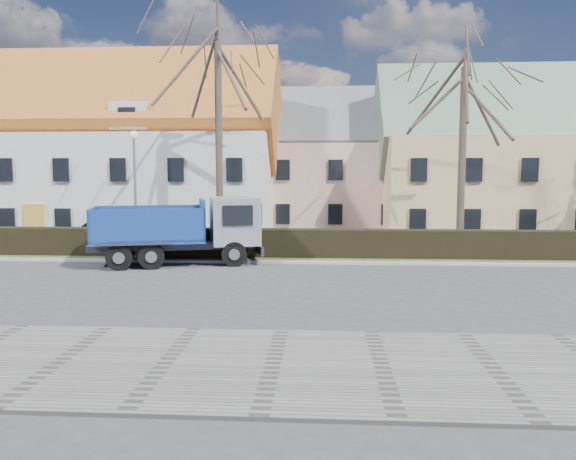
# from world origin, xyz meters

# --- Properties ---
(ground) EXTENTS (120.00, 120.00, 0.00)m
(ground) POSITION_xyz_m (0.00, 0.00, 0.00)
(ground) COLOR #39383B
(sidewalk_near) EXTENTS (80.00, 5.00, 0.08)m
(sidewalk_near) POSITION_xyz_m (0.00, -8.50, 0.04)
(sidewalk_near) COLOR slate
(sidewalk_near) RESTS_ON ground
(curb_far) EXTENTS (80.00, 0.30, 0.12)m
(curb_far) POSITION_xyz_m (0.00, 4.60, 0.06)
(curb_far) COLOR #AEA89F
(curb_far) RESTS_ON ground
(grass_strip) EXTENTS (80.00, 3.00, 0.10)m
(grass_strip) POSITION_xyz_m (0.00, 6.20, 0.05)
(grass_strip) COLOR #3C4929
(grass_strip) RESTS_ON ground
(hedge) EXTENTS (60.00, 0.90, 1.30)m
(hedge) POSITION_xyz_m (0.00, 6.00, 0.65)
(hedge) COLOR black
(hedge) RESTS_ON ground
(building_white) EXTENTS (26.80, 10.80, 9.50)m
(building_white) POSITION_xyz_m (-13.00, 16.00, 4.75)
(building_white) COLOR silver
(building_white) RESTS_ON ground
(building_pink) EXTENTS (10.80, 8.80, 8.00)m
(building_pink) POSITION_xyz_m (4.00, 20.00, 4.00)
(building_pink) COLOR beige
(building_pink) RESTS_ON ground
(building_yellow) EXTENTS (18.80, 10.80, 8.50)m
(building_yellow) POSITION_xyz_m (16.00, 17.00, 4.25)
(building_yellow) COLOR #D7B276
(building_yellow) RESTS_ON ground
(tree_1) EXTENTS (9.20, 9.20, 12.65)m
(tree_1) POSITION_xyz_m (-2.00, 8.50, 6.33)
(tree_1) COLOR #40362C
(tree_1) RESTS_ON ground
(tree_2) EXTENTS (8.00, 8.00, 11.00)m
(tree_2) POSITION_xyz_m (10.00, 8.50, 5.50)
(tree_2) COLOR #40362C
(tree_2) RESTS_ON ground
(dump_truck) EXTENTS (7.91, 4.64, 2.98)m
(dump_truck) POSITION_xyz_m (-3.29, 4.11, 1.49)
(dump_truck) COLOR navy
(dump_truck) RESTS_ON ground
(streetlight) EXTENTS (0.47, 0.47, 6.01)m
(streetlight) POSITION_xyz_m (-5.84, 7.00, 3.01)
(streetlight) COLOR gray
(streetlight) RESTS_ON ground
(cart_frame) EXTENTS (0.74, 0.49, 0.63)m
(cart_frame) POSITION_xyz_m (-4.84, 4.37, 0.32)
(cart_frame) COLOR silver
(cart_frame) RESTS_ON ground
(parked_car_a) EXTENTS (4.02, 2.66, 1.27)m
(parked_car_a) POSITION_xyz_m (-9.14, 11.14, 0.64)
(parked_car_a) COLOR black
(parked_car_a) RESTS_ON ground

